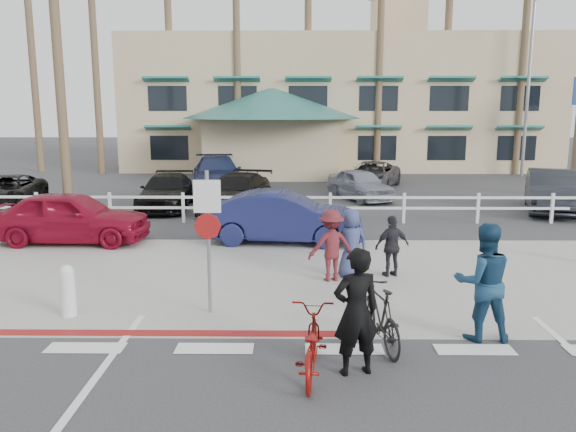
{
  "coord_description": "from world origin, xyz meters",
  "views": [
    {
      "loc": [
        -0.78,
        -7.51,
        3.63
      ],
      "look_at": [
        -0.9,
        3.78,
        1.5
      ],
      "focal_mm": 35.0,
      "sensor_mm": 36.0,
      "label": 1
    }
  ],
  "objects_px": {
    "bike_black": "(380,316)",
    "car_white_sedan": "(283,217)",
    "sign_post": "(208,235)",
    "bike_red": "(311,344)",
    "car_red_compact": "(71,217)"
  },
  "relations": [
    {
      "from": "bike_black",
      "to": "car_white_sedan",
      "type": "xyz_separation_m",
      "value": [
        -1.63,
        7.01,
        0.21
      ]
    },
    {
      "from": "sign_post",
      "to": "car_white_sedan",
      "type": "xyz_separation_m",
      "value": [
        1.22,
        5.54,
        -0.73
      ]
    },
    {
      "from": "sign_post",
      "to": "bike_red",
      "type": "xyz_separation_m",
      "value": [
        1.76,
        -2.42,
        -1.0
      ]
    },
    {
      "from": "sign_post",
      "to": "bike_red",
      "type": "height_order",
      "value": "sign_post"
    },
    {
      "from": "bike_red",
      "to": "car_white_sedan",
      "type": "xyz_separation_m",
      "value": [
        -0.54,
        7.96,
        0.26
      ]
    },
    {
      "from": "bike_red",
      "to": "car_white_sedan",
      "type": "relative_size",
      "value": 0.4
    },
    {
      "from": "sign_post",
      "to": "bike_black",
      "type": "height_order",
      "value": "sign_post"
    },
    {
      "from": "bike_red",
      "to": "bike_black",
      "type": "height_order",
      "value": "bike_black"
    },
    {
      "from": "bike_red",
      "to": "bike_black",
      "type": "distance_m",
      "value": 1.44
    },
    {
      "from": "bike_red",
      "to": "bike_black",
      "type": "bearing_deg",
      "value": -134.24
    },
    {
      "from": "car_white_sedan",
      "to": "bike_black",
      "type": "bearing_deg",
      "value": -161.59
    },
    {
      "from": "sign_post",
      "to": "bike_black",
      "type": "bearing_deg",
      "value": -27.33
    },
    {
      "from": "bike_red",
      "to": "car_red_compact",
      "type": "xyz_separation_m",
      "value": [
        -6.42,
        7.88,
        0.27
      ]
    },
    {
      "from": "bike_black",
      "to": "car_red_compact",
      "type": "xyz_separation_m",
      "value": [
        -7.51,
        6.93,
        0.22
      ]
    },
    {
      "from": "sign_post",
      "to": "bike_black",
      "type": "distance_m",
      "value": 3.34
    }
  ]
}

